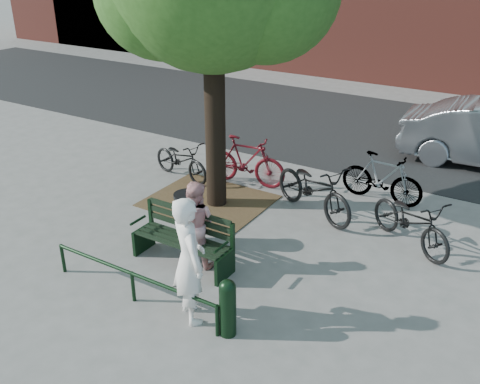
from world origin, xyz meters
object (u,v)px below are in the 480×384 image
Objects in this scene: person_left at (189,260)px; person_right at (195,224)px; bollard at (228,306)px; park_bench at (185,237)px; bicycle_c at (314,188)px; litter_bin at (188,219)px.

person_right is (-0.78, 1.20, -0.20)m from person_left.
person_right is 1.69× the size of bollard.
park_bench is 0.82× the size of bicycle_c.
person_right is at bearing -42.94° from litter_bin.
litter_bin is 2.61m from bicycle_c.
park_bench is at bearing 11.46° from person_right.
person_left is at bearing -52.56° from litter_bin.
bicycle_c is at bearing -57.10° from person_left.
bicycle_c is at bearing -119.93° from person_right.
park_bench is 2.94m from bicycle_c.
park_bench is at bearing -15.19° from person_left.
park_bench is 1.98m from bollard.
park_bench reaches higher than bollard.
bicycle_c is at bearing 68.56° from park_bench.
person_left is 2.16× the size of bollard.
park_bench is 0.32m from person_right.
litter_bin is at bearing 138.52° from bollard.
person_right is 0.70m from litter_bin.
litter_bin is (-1.26, 1.65, -0.45)m from person_left.
person_right is at bearing 22.65° from park_bench.
person_right is (0.17, 0.07, 0.26)m from park_bench.
person_left is at bearing 176.36° from bollard.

